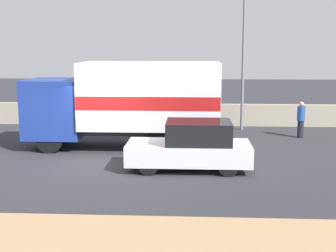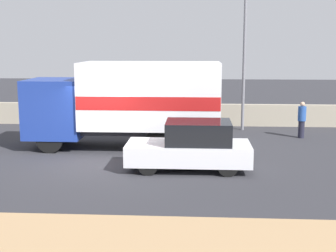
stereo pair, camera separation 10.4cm
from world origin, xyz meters
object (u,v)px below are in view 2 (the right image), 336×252
(box_truck, at_px, (131,101))
(car_hatchback, at_px, (192,146))
(pedestrian, at_px, (302,119))
(street_lamp, at_px, (245,39))

(box_truck, relative_size, car_hatchback, 1.87)
(car_hatchback, distance_m, pedestrian, 7.23)
(street_lamp, relative_size, car_hatchback, 1.86)
(box_truck, relative_size, pedestrian, 4.70)
(pedestrian, bearing_deg, car_hatchback, -130.26)
(pedestrian, bearing_deg, box_truck, -160.89)
(box_truck, xyz_separation_m, car_hatchback, (2.39, -3.07, -1.10))
(box_truck, distance_m, car_hatchback, 4.04)
(car_hatchback, bearing_deg, street_lamp, -107.55)
(car_hatchback, relative_size, pedestrian, 2.52)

